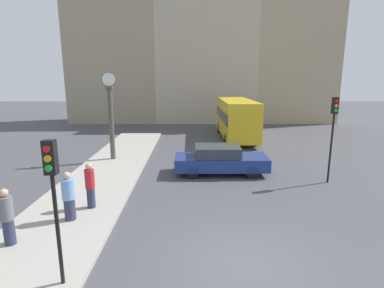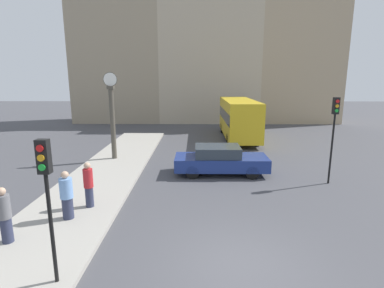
{
  "view_description": "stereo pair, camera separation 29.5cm",
  "coord_description": "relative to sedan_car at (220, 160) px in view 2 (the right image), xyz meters",
  "views": [
    {
      "loc": [
        -1.45,
        -7.07,
        4.85
      ],
      "look_at": [
        -1.34,
        7.71,
        1.64
      ],
      "focal_mm": 28.0,
      "sensor_mm": 36.0,
      "label": 1
    },
    {
      "loc": [
        -1.16,
        -7.07,
        4.85
      ],
      "look_at": [
        -1.34,
        7.71,
        1.64
      ],
      "focal_mm": 28.0,
      "sensor_mm": 36.0,
      "label": 2
    }
  ],
  "objects": [
    {
      "name": "ground_plane",
      "position": [
        -0.12,
        -7.93,
        -0.75
      ],
      "size": [
        120.0,
        120.0,
        0.0
      ],
      "primitive_type": "plane",
      "color": "#47474C"
    },
    {
      "name": "sidewalk_corner",
      "position": [
        -5.89,
        0.6,
        -0.68
      ],
      "size": [
        3.52,
        21.07,
        0.15
      ],
      "primitive_type": "cube",
      "color": "#A39E93",
      "rests_on": "ground_plane"
    },
    {
      "name": "building_row",
      "position": [
        0.25,
        20.02,
        7.62
      ],
      "size": [
        29.55,
        5.0,
        19.11
      ],
      "color": "gray",
      "rests_on": "ground_plane"
    },
    {
      "name": "sedan_car",
      "position": [
        0.0,
        0.0,
        0.0
      ],
      "size": [
        4.77,
        1.89,
        1.48
      ],
      "color": "navy",
      "rests_on": "ground_plane"
    },
    {
      "name": "bus_distant",
      "position": [
        2.24,
        9.46,
        1.06
      ],
      "size": [
        2.41,
        8.67,
        3.2
      ],
      "color": "gold",
      "rests_on": "ground_plane"
    },
    {
      "name": "traffic_light_near",
      "position": [
        -4.57,
        -8.78,
        1.88
      ],
      "size": [
        0.26,
        0.24,
        3.44
      ],
      "color": "black",
      "rests_on": "sidewalk_corner"
    },
    {
      "name": "traffic_light_far",
      "position": [
        5.04,
        -1.42,
        2.14
      ],
      "size": [
        0.26,
        0.24,
        4.05
      ],
      "color": "black",
      "rests_on": "ground_plane"
    },
    {
      "name": "street_clock",
      "position": [
        -6.2,
        2.51,
        1.94
      ],
      "size": [
        0.81,
        0.37,
        5.09
      ],
      "color": "#4C473D",
      "rests_on": "sidewalk_corner"
    },
    {
      "name": "pedestrian_blue_stripe",
      "position": [
        -5.66,
        -5.5,
        0.23
      ],
      "size": [
        0.43,
        0.43,
        1.69
      ],
      "color": "#2D334C",
      "rests_on": "sidewalk_corner"
    },
    {
      "name": "pedestrian_grey_jacket",
      "position": [
        -6.8,
        -7.06,
        0.24
      ],
      "size": [
        0.37,
        0.37,
        1.7
      ],
      "color": "#2D334C",
      "rests_on": "sidewalk_corner"
    },
    {
      "name": "pedestrian_red_top",
      "position": [
        -5.25,
        -4.52,
        0.27
      ],
      "size": [
        0.35,
        0.35,
        1.72
      ],
      "color": "#2D334C",
      "rests_on": "sidewalk_corner"
    }
  ]
}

